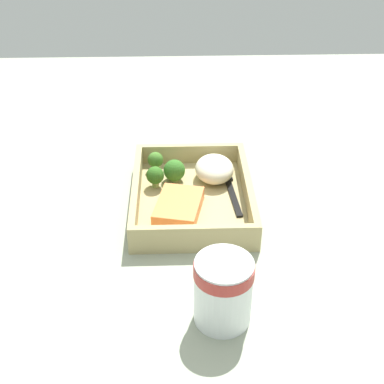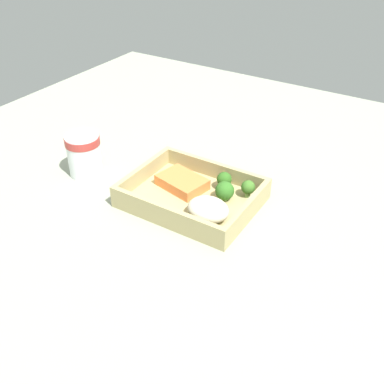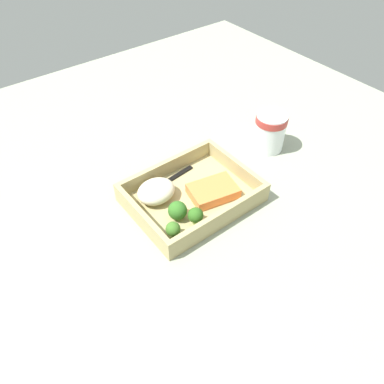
# 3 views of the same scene
# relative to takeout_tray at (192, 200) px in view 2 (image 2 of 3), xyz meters

# --- Properties ---
(ground_plane) EXTENTS (1.60, 1.60, 0.02)m
(ground_plane) POSITION_rel_takeout_tray_xyz_m (0.00, 0.00, -0.02)
(ground_plane) COLOR gray
(takeout_tray) EXTENTS (0.28, 0.22, 0.01)m
(takeout_tray) POSITION_rel_takeout_tray_xyz_m (0.00, 0.00, 0.00)
(takeout_tray) COLOR tan
(takeout_tray) RESTS_ON ground_plane
(tray_rim) EXTENTS (0.28, 0.22, 0.04)m
(tray_rim) POSITION_rel_takeout_tray_xyz_m (0.00, 0.00, 0.03)
(tray_rim) COLOR tan
(tray_rim) RESTS_ON takeout_tray
(salmon_fillet) EXTENTS (0.12, 0.10, 0.02)m
(salmon_fillet) POSITION_rel_takeout_tray_xyz_m (-0.04, 0.03, 0.02)
(salmon_fillet) COLOR orange
(salmon_fillet) RESTS_ON takeout_tray
(mashed_potatoes) EXTENTS (0.09, 0.07, 0.05)m
(mashed_potatoes) POSITION_rel_takeout_tray_xyz_m (0.07, -0.05, 0.03)
(mashed_potatoes) COLOR beige
(mashed_potatoes) RESTS_ON takeout_tray
(broccoli_floret_1) EXTENTS (0.04, 0.04, 0.04)m
(broccoli_floret_1) POSITION_rel_takeout_tray_xyz_m (0.06, 0.03, 0.03)
(broccoli_floret_1) COLOR #81A965
(broccoli_floret_1) RESTS_ON takeout_tray
(broccoli_floret_2) EXTENTS (0.03, 0.03, 0.04)m
(broccoli_floret_2) POSITION_rel_takeout_tray_xyz_m (0.04, 0.07, 0.03)
(broccoli_floret_2) COLOR #8AA85B
(broccoli_floret_2) RESTS_ON takeout_tray
(broccoli_floret_3) EXTENTS (0.03, 0.03, 0.04)m
(broccoli_floret_3) POSITION_rel_takeout_tray_xyz_m (0.10, 0.07, 0.03)
(broccoli_floret_3) COLOR #84AC5D
(broccoli_floret_3) RESTS_ON takeout_tray
(fork) EXTENTS (0.16, 0.03, 0.00)m
(fork) POSITION_rel_takeout_tray_xyz_m (0.02, -0.07, 0.01)
(fork) COLOR black
(fork) RESTS_ON takeout_tray
(paper_cup) EXTENTS (0.08, 0.08, 0.10)m
(paper_cup) POSITION_rel_takeout_tray_xyz_m (-0.28, -0.03, 0.05)
(paper_cup) COLOR white
(paper_cup) RESTS_ON ground_plane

